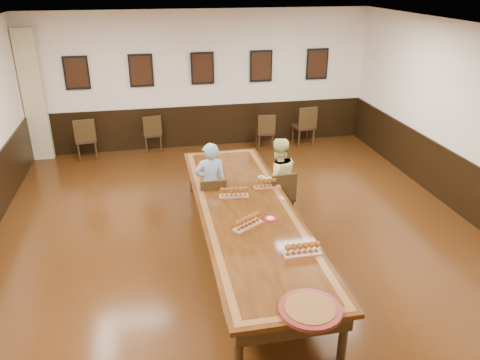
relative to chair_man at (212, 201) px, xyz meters
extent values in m
cube|color=black|center=(0.39, -0.95, -0.46)|extent=(8.00, 10.00, 0.02)
cube|color=white|center=(0.39, -0.95, 2.76)|extent=(8.00, 10.00, 0.02)
cube|color=#F2E1CA|center=(0.39, 4.06, 1.15)|extent=(8.00, 0.02, 3.20)
imported|color=#486AB5|center=(0.00, 0.10, 0.27)|extent=(0.53, 0.36, 1.44)
imported|color=#EDEA94|center=(1.14, 0.06, 0.27)|extent=(0.77, 0.63, 1.45)
cube|color=#EF4F95|center=(0.99, -0.70, 0.30)|extent=(0.10, 0.15, 0.01)
cube|color=tan|center=(-3.36, 3.87, 1.00)|extent=(0.45, 0.18, 2.90)
cube|color=black|center=(0.39, 4.03, 0.05)|extent=(7.98, 0.04, 1.00)
cube|color=black|center=(0.39, -0.95, 0.27)|extent=(1.40, 5.00, 0.06)
cube|color=brown|center=(0.39, -0.95, 0.30)|extent=(1.28, 4.88, 0.00)
cube|color=black|center=(0.39, -0.95, 0.30)|extent=(1.10, 4.70, 0.00)
cube|color=black|center=(0.39, -0.95, 0.12)|extent=(1.25, 4.85, 0.18)
cylinder|color=black|center=(-0.19, -3.27, -0.11)|extent=(0.10, 0.10, 0.69)
cylinder|color=black|center=(0.97, -3.27, -0.11)|extent=(0.10, 0.10, 0.69)
cylinder|color=black|center=(-0.19, 1.37, -0.11)|extent=(0.10, 0.10, 0.69)
cylinder|color=black|center=(0.97, 1.37, -0.11)|extent=(0.10, 0.10, 0.69)
cube|color=black|center=(-2.41, 3.99, 1.45)|extent=(0.54, 0.03, 0.74)
cube|color=black|center=(-2.41, 3.97, 1.45)|extent=(0.46, 0.01, 0.64)
cube|color=black|center=(-1.01, 3.99, 1.45)|extent=(0.54, 0.03, 0.74)
cube|color=black|center=(-1.01, 3.97, 1.45)|extent=(0.46, 0.01, 0.64)
cube|color=black|center=(0.39, 3.99, 1.45)|extent=(0.54, 0.03, 0.74)
cube|color=black|center=(0.39, 3.97, 1.45)|extent=(0.46, 0.01, 0.64)
cube|color=black|center=(1.79, 3.99, 1.45)|extent=(0.54, 0.03, 0.74)
cube|color=black|center=(1.79, 3.97, 1.45)|extent=(0.46, 0.01, 0.64)
cube|color=black|center=(3.19, 3.99, 1.45)|extent=(0.54, 0.03, 0.74)
cube|color=black|center=(3.19, 3.97, 1.45)|extent=(0.46, 0.01, 0.64)
cube|color=#9E6142|center=(0.27, -0.52, 0.31)|extent=(0.46, 0.18, 0.03)
cube|color=#9E6142|center=(0.86, -0.29, 0.31)|extent=(0.44, 0.15, 0.03)
cube|color=#9E6142|center=(0.29, -1.47, 0.31)|extent=(0.47, 0.38, 0.03)
cube|color=#9E6142|center=(0.80, -2.28, 0.31)|extent=(0.48, 0.16, 0.03)
cylinder|color=#B60C2D|center=(0.64, -1.32, 0.31)|extent=(0.19, 0.19, 0.02)
cylinder|color=silver|center=(0.64, -1.32, 0.32)|extent=(0.10, 0.10, 0.01)
cylinder|color=#521410|center=(0.55, -3.30, 0.32)|extent=(0.73, 0.73, 0.04)
cylinder|color=brown|center=(0.55, -3.30, 0.35)|extent=(0.59, 0.59, 0.01)
camera|label=1|loc=(-0.91, -6.92, 3.49)|focal=35.00mm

